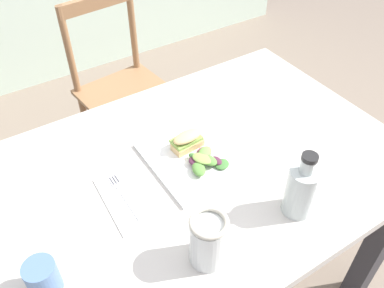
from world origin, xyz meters
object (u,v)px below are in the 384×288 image
Objects in this scene: plate_lunch at (199,155)px; bottle_cold_brew at (300,192)px; cup_extra_side at (43,278)px; chair_wooden_far at (123,90)px; sandwich_half_front at (187,140)px; fork_on_napkin at (124,194)px; mason_jar_iced_tea at (208,242)px; dining_table at (191,198)px.

bottle_cold_brew reaches higher than plate_lunch.
chair_wooden_far is at bearing 58.11° from cup_extra_side.
sandwich_half_front is 1.14× the size of cup_extra_side.
fork_on_napkin is at bearing -166.04° from sandwich_half_front.
sandwich_half_front is (-0.01, 0.04, 0.03)m from plate_lunch.
bottle_cold_brew is 0.27m from mason_jar_iced_tea.
bottle_cold_brew is (0.10, -0.30, 0.06)m from plate_lunch.
dining_table is 0.35m from mason_jar_iced_tea.
sandwich_half_front reaches higher than fork_on_napkin.
fork_on_napkin is 2.13× the size of cup_extra_side.
chair_wooden_far is 8.76× the size of sandwich_half_front.
bottle_cold_brew is (-0.01, -1.13, 0.36)m from chair_wooden_far.
chair_wooden_far is 4.70× the size of fork_on_napkin.
plate_lunch is (-0.11, -0.83, 0.30)m from chair_wooden_far.
sandwich_half_front is 0.25m from fork_on_napkin.
bottle_cold_brew is at bearing -71.20° from sandwich_half_front.
sandwich_half_front is at bearing 108.80° from bottle_cold_brew.
plate_lunch reaches higher than fork_on_napkin.
fork_on_napkin is 0.29m from mason_jar_iced_tea.
chair_wooden_far is 0.97m from fork_on_napkin.
plate_lunch is 1.49× the size of bottle_cold_brew.
bottle_cold_brew reaches higher than fork_on_napkin.
dining_table is 6.54× the size of bottle_cold_brew.
mason_jar_iced_tea is (-0.17, -0.29, 0.06)m from plate_lunch.
cup_extra_side is at bearing -163.36° from dining_table.
plate_lunch is 1.56× the size of fork_on_napkin.
fork_on_napkin is (-0.25, -0.02, 0.00)m from plate_lunch.
bottle_cold_brew is 0.63m from cup_extra_side.
fork_on_napkin reaches higher than dining_table.
dining_table is at bearing 119.37° from bottle_cold_brew.
sandwich_half_front is 0.51× the size of bottle_cold_brew.
dining_table is 9.08× the size of mason_jar_iced_tea.
sandwich_half_front is (-0.12, -0.79, 0.33)m from chair_wooden_far.
plate_lunch reaches higher than dining_table.
sandwich_half_front is 0.36m from bottle_cold_brew.
cup_extra_side is (-0.62, -1.00, 0.34)m from chair_wooden_far.
chair_wooden_far is (0.16, 0.86, -0.16)m from dining_table.
sandwich_half_front is at bearing 13.96° from fork_on_napkin.
fork_on_napkin is at bearing 106.79° from mason_jar_iced_tea.
dining_table is 0.18m from sandwich_half_front.
sandwich_half_front is 0.71× the size of mason_jar_iced_tea.
cup_extra_side is (-0.26, -0.15, 0.04)m from fork_on_napkin.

